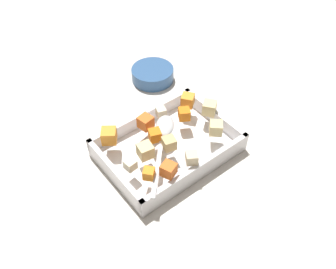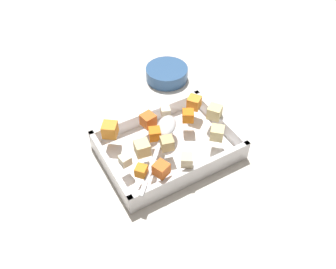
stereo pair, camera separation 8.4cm
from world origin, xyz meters
The scene contains 18 objects.
ground_plane centered at (0.00, 0.00, 0.00)m, with size 4.00×4.00×0.00m, color beige.
baking_dish centered at (0.01, 0.01, 0.02)m, with size 0.31×0.22×0.05m.
carrot_chunk_under_handle centered at (0.03, -0.05, 0.07)m, with size 0.03×0.03×0.03m, color orange.
carrot_chunk_far_right centered at (-0.10, -0.05, 0.07)m, with size 0.03×0.03×0.03m, color orange.
carrot_chunk_far_left centered at (0.12, 0.08, 0.06)m, with size 0.02×0.02×0.02m, color orange.
carrot_chunk_rim_edge centered at (0.08, 0.10, 0.07)m, with size 0.03×0.03×0.03m, color orange.
carrot_chunk_mid_right centered at (0.13, -0.06, 0.07)m, with size 0.03×0.03×0.03m, color orange.
carrot_chunk_near_spoon centered at (0.04, 0.00, 0.07)m, with size 0.03×0.03×0.03m, color orange.
carrot_chunk_heap_top centered at (-0.06, -0.01, 0.07)m, with size 0.03×0.03×0.03m, color orange.
potato_chunk_heap_side centered at (0.03, 0.04, 0.07)m, with size 0.03×0.03×0.03m, color tan.
potato_chunk_front_center centered at (-0.12, 0.01, 0.07)m, with size 0.03×0.03×0.03m, color #E0CC89.
potato_chunk_near_right centered at (0.09, 0.03, 0.07)m, with size 0.03×0.03×0.03m, color #E0CC89.
potato_chunk_corner_sw centered at (0.02, 0.10, 0.07)m, with size 0.03×0.03×0.03m, color beige.
potato_chunk_back_center centered at (-0.02, -0.06, 0.06)m, with size 0.02×0.02×0.02m, color beige.
potato_chunk_center centered at (-0.09, 0.07, 0.07)m, with size 0.03×0.03×0.03m, color #E0CC89.
potato_chunk_mid_left centered at (0.13, 0.04, 0.06)m, with size 0.02×0.02×0.02m, color beige.
serving_spoon centered at (0.01, 0.00, 0.06)m, with size 0.18×0.19×0.02m.
small_prep_bowl centered at (-0.13, -0.24, 0.02)m, with size 0.13×0.13×0.04m, color #33598C.
Camera 1 is at (0.37, 0.47, 0.67)m, focal length 38.50 mm.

